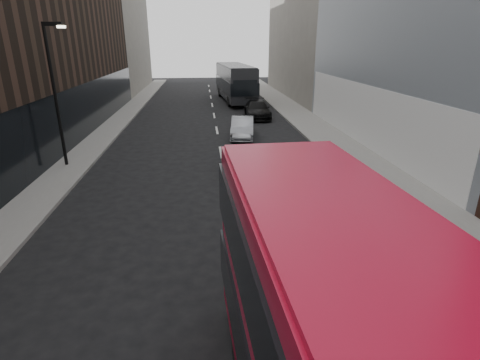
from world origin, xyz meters
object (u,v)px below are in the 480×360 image
object	(u,v)px
car_a	(238,158)
car_b	(242,127)
street_lamp	(55,87)
car_c	(257,109)
grey_bus	(235,82)

from	to	relation	value
car_a	car_b	size ratio (longest dim) A/B	0.86
street_lamp	car_a	size ratio (longest dim) A/B	1.90
car_a	car_b	distance (m)	6.92
street_lamp	car_c	distance (m)	17.70
car_c	grey_bus	bearing A→B (deg)	98.13
grey_bus	car_a	world-z (taller)	grey_bus
grey_bus	car_a	size ratio (longest dim) A/B	3.33
car_a	car_c	bearing A→B (deg)	76.68
car_c	car_a	bearing A→B (deg)	-100.18
car_b	car_c	bearing A→B (deg)	81.29
grey_bus	car_b	size ratio (longest dim) A/B	2.85
car_c	car_b	bearing A→B (deg)	-104.17
car_a	car_b	bearing A→B (deg)	80.92
car_a	car_c	distance (m)	14.21
street_lamp	grey_bus	world-z (taller)	street_lamp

